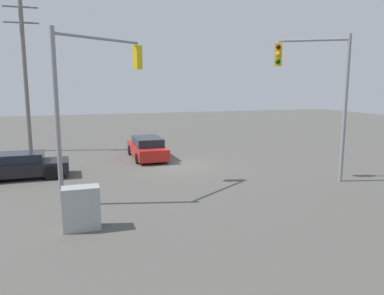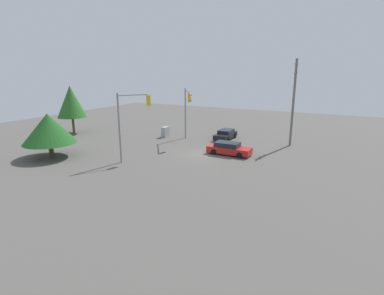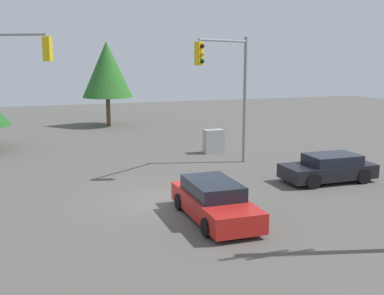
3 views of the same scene
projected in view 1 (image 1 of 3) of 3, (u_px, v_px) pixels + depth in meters
name	position (u px, v px, depth m)	size (l,w,h in m)	color
ground_plane	(179.00, 165.00, 21.63)	(80.00, 80.00, 0.00)	#54514C
sedan_red	(147.00, 148.00, 23.58)	(1.93, 4.74, 1.36)	red
sedan_dark	(22.00, 166.00, 18.58)	(4.29, 1.96, 1.27)	black
traffic_signal_main	(92.00, 85.00, 15.10)	(3.81, 2.79, 6.70)	gray
traffic_signal_cross	(319.00, 84.00, 17.58)	(2.97, 1.96, 6.89)	gray
utility_pole_tall	(25.00, 72.00, 25.45)	(2.20, 0.28, 10.29)	slate
electrical_cabinet	(81.00, 208.00, 11.97)	(1.17, 0.64, 1.41)	#9EA0A3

